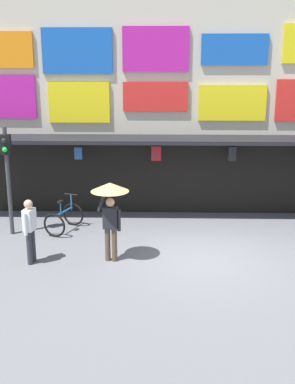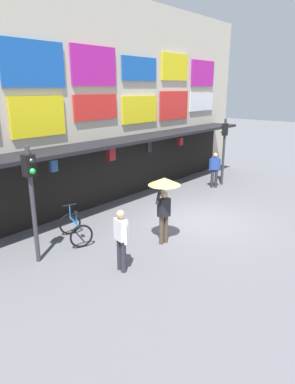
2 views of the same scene
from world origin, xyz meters
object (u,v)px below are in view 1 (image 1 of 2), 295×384
object	(u,v)px
bicycle_parked	(64,218)
pedestrian_with_umbrella	(110,200)
traffic_light_near	(7,164)
pedestrian_in_red	(30,228)

from	to	relation	value
bicycle_parked	pedestrian_with_umbrella	size ratio (longest dim) A/B	0.64
traffic_light_near	bicycle_parked	bearing A→B (deg)	11.09
pedestrian_in_red	pedestrian_with_umbrella	bearing A→B (deg)	5.51
traffic_light_near	pedestrian_in_red	bearing A→B (deg)	-61.58
bicycle_parked	traffic_light_near	bearing A→B (deg)	-168.91
traffic_light_near	pedestrian_with_umbrella	bearing A→B (deg)	-31.10
traffic_light_near	bicycle_parked	xyz separation A→B (m)	(1.51, 0.30, -1.75)
traffic_light_near	pedestrian_with_umbrella	world-z (taller)	traffic_light_near
pedestrian_with_umbrella	traffic_light_near	bearing A→B (deg)	148.90
pedestrian_with_umbrella	pedestrian_in_red	bearing A→B (deg)	-174.49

